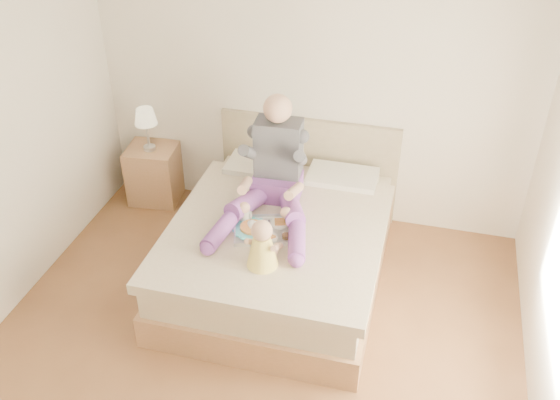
% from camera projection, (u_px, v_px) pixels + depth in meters
% --- Properties ---
extents(room, '(4.02, 4.22, 2.71)m').
position_uv_depth(room, '(250.00, 194.00, 3.74)').
color(room, brown).
rests_on(room, ground).
extents(bed, '(1.70, 2.18, 1.00)m').
position_uv_depth(bed, '(282.00, 243.00, 5.29)').
color(bed, '#926744').
rests_on(bed, ground).
extents(nightstand, '(0.52, 0.47, 0.58)m').
position_uv_depth(nightstand, '(154.00, 173.00, 6.27)').
color(nightstand, '#926744').
rests_on(nightstand, ground).
extents(lamp, '(0.21, 0.21, 0.44)m').
position_uv_depth(lamp, '(146.00, 119.00, 5.89)').
color(lamp, silver).
rests_on(lamp, nightstand).
extents(adult, '(0.81, 1.15, 0.95)m').
position_uv_depth(adult, '(273.00, 176.00, 5.09)').
color(adult, '#6E3689').
rests_on(adult, bed).
extents(tray, '(0.58, 0.51, 0.14)m').
position_uv_depth(tray, '(265.00, 227.00, 4.92)').
color(tray, silver).
rests_on(tray, bed).
extents(baby, '(0.26, 0.35, 0.39)m').
position_uv_depth(baby, '(263.00, 247.00, 4.51)').
color(baby, '#FFE150').
rests_on(baby, bed).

